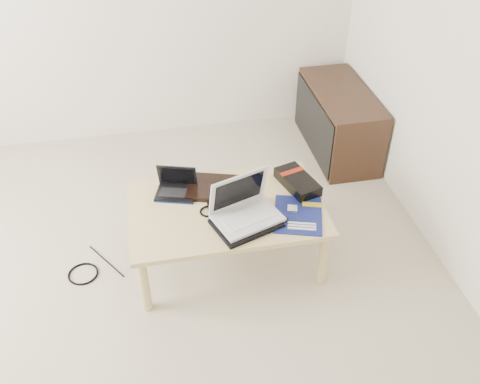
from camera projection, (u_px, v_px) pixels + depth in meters
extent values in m
plane|color=#BEB49A|center=(106.00, 333.00, 2.83)|extent=(4.00, 4.00, 0.00)
cube|color=tan|center=(226.00, 209.00, 3.03)|extent=(1.10, 0.70, 0.03)
cylinder|color=tan|center=(144.00, 285.00, 2.85)|extent=(0.06, 0.06, 0.37)
cylinder|color=tan|center=(323.00, 259.00, 3.00)|extent=(0.06, 0.06, 0.37)
cylinder|color=tan|center=(139.00, 213.00, 3.31)|extent=(0.06, 0.06, 0.37)
cylinder|color=tan|center=(294.00, 194.00, 3.46)|extent=(0.06, 0.06, 0.37)
cube|color=#3C2618|center=(339.00, 121.00, 4.06)|extent=(0.40, 0.90, 0.50)
cube|color=black|center=(313.00, 123.00, 4.03)|extent=(0.02, 0.86, 0.44)
cube|color=black|center=(213.00, 188.00, 3.14)|extent=(0.36, 0.32, 0.03)
cube|color=black|center=(176.00, 193.00, 3.11)|extent=(0.27, 0.22, 0.01)
cube|color=black|center=(176.00, 193.00, 3.10)|extent=(0.21, 0.14, 0.00)
cube|color=black|center=(174.00, 199.00, 3.06)|extent=(0.05, 0.04, 0.00)
cube|color=black|center=(177.00, 176.00, 3.11)|extent=(0.23, 0.11, 0.15)
cube|color=black|center=(177.00, 176.00, 3.10)|extent=(0.20, 0.09, 0.12)
cube|color=#0C1745|center=(173.00, 202.00, 3.05)|extent=(0.22, 0.08, 0.01)
cube|color=black|center=(228.00, 204.00, 3.04)|extent=(0.23, 0.18, 0.01)
cube|color=white|center=(228.00, 203.00, 3.03)|extent=(0.19, 0.14, 0.00)
cube|color=silver|center=(254.00, 199.00, 3.07)|extent=(0.08, 0.23, 0.02)
cube|color=#A3A3A8|center=(254.00, 197.00, 3.06)|extent=(0.06, 0.19, 0.00)
cube|color=black|center=(246.00, 223.00, 2.90)|extent=(0.41, 0.35, 0.02)
cube|color=silver|center=(247.00, 218.00, 2.91)|extent=(0.41, 0.35, 0.02)
cube|color=white|center=(248.00, 217.00, 2.90)|extent=(0.31, 0.22, 0.00)
cube|color=silver|center=(256.00, 226.00, 2.84)|extent=(0.08, 0.06, 0.00)
cube|color=silver|center=(238.00, 190.00, 2.90)|extent=(0.35, 0.17, 0.23)
cube|color=black|center=(239.00, 191.00, 2.89)|extent=(0.29, 0.14, 0.19)
cube|color=#0B144A|center=(298.00, 215.00, 2.96)|extent=(0.35, 0.39, 0.01)
cube|color=silver|center=(292.00, 208.00, 3.00)|extent=(0.07, 0.07, 0.01)
cube|color=gold|center=(312.00, 204.00, 3.03)|extent=(0.11, 0.04, 0.01)
cube|color=gold|center=(312.00, 206.00, 3.01)|extent=(0.11, 0.04, 0.01)
cube|color=silver|center=(302.00, 223.00, 2.90)|extent=(0.15, 0.06, 0.01)
cube|color=silver|center=(302.00, 226.00, 2.88)|extent=(0.15, 0.06, 0.01)
cube|color=silver|center=(302.00, 229.00, 2.86)|extent=(0.15, 0.06, 0.01)
cube|color=black|center=(286.00, 220.00, 2.92)|extent=(0.03, 0.03, 0.01)
cube|color=black|center=(297.00, 182.00, 3.16)|extent=(0.23, 0.33, 0.06)
cube|color=maroon|center=(292.00, 171.00, 3.18)|extent=(0.16, 0.08, 0.00)
torus|color=black|center=(208.00, 211.00, 2.98)|extent=(0.12, 0.12, 0.01)
torus|color=black|center=(83.00, 274.00, 3.15)|extent=(0.20, 0.20, 0.01)
cylinder|color=black|center=(106.00, 261.00, 3.24)|extent=(0.21, 0.31, 0.01)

